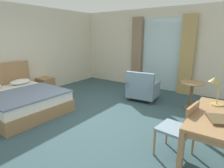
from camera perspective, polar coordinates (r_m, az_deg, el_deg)
name	(u,v)px	position (r m, az deg, el deg)	size (l,w,h in m)	color
ground	(95,119)	(4.36, -5.24, -10.67)	(6.26, 6.87, 0.10)	#334C51
wall_back	(153,49)	(6.69, 12.60, 10.38)	(5.86, 0.12, 2.70)	beige
wall_left	(20,52)	(6.23, -26.42, 8.93)	(0.12, 6.47, 2.70)	beige
balcony_glass_door	(161,55)	(6.52, 14.79, 8.71)	(1.28, 0.02, 2.38)	silver
curtain_panel_left	(137,53)	(6.77, 7.61, 9.50)	(0.38, 0.10, 2.43)	#897056
curtain_panel_right	(187,56)	(6.17, 22.01, 8.07)	(0.42, 0.10, 2.43)	tan
bed	(19,100)	(5.10, -26.65, -4.39)	(2.11, 1.72, 1.09)	#9E754C
nightstand	(45,85)	(6.44, -19.82, -0.30)	(0.50, 0.43, 0.49)	#9E754C
writing_desk	(216,121)	(2.95, 29.44, -9.85)	(0.63, 1.38, 0.78)	#9E754C
desk_chair	(181,127)	(2.99, 20.46, -12.31)	(0.53, 0.52, 0.89)	gray
desk_lamp	(215,86)	(3.19, 29.12, -0.42)	(0.24, 0.20, 0.45)	tan
closed_book	(219,120)	(2.71, 30.06, -9.45)	(0.23, 0.32, 0.03)	brown
armchair_by_window	(142,89)	(5.36, 9.34, -1.49)	(0.85, 0.78, 0.85)	gray
round_cafe_table	(192,90)	(5.08, 23.41, -1.58)	(0.58, 0.58, 0.68)	#9E754C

